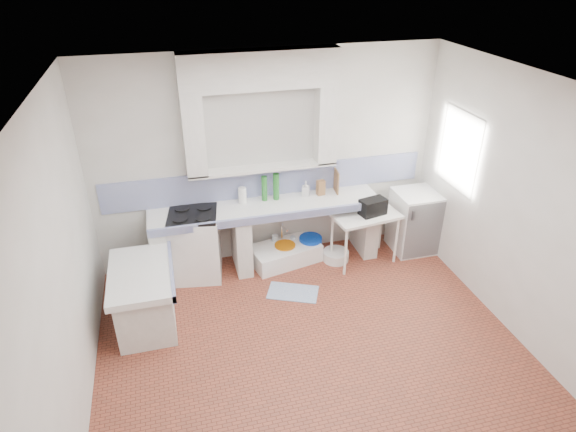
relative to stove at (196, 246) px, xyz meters
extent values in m
plane|color=brown|center=(1.05, -1.70, -0.44)|extent=(4.50, 4.50, 0.00)
plane|color=silver|center=(1.05, -1.70, 2.36)|extent=(4.50, 4.50, 0.00)
plane|color=silver|center=(1.05, 0.30, 0.96)|extent=(4.50, 0.00, 4.50)
plane|color=silver|center=(1.05, -3.70, 0.96)|extent=(4.50, 0.00, 4.50)
plane|color=silver|center=(-1.20, -1.70, 0.96)|extent=(0.00, 4.50, 4.50)
plane|color=silver|center=(3.30, -1.70, 0.96)|extent=(0.00, 4.50, 4.50)
cube|color=silver|center=(0.95, 0.17, 2.14)|extent=(1.90, 0.25, 0.45)
cube|color=#321E10|center=(3.47, -0.50, 1.16)|extent=(0.35, 0.86, 1.06)
cube|color=white|center=(3.33, -0.50, 1.54)|extent=(0.01, 0.84, 0.24)
cube|color=white|center=(0.95, 0.00, 0.42)|extent=(3.00, 0.60, 0.08)
cube|color=navy|center=(0.95, -0.28, 0.42)|extent=(3.00, 0.04, 0.10)
cube|color=silver|center=(-0.45, 0.00, -0.03)|extent=(0.20, 0.55, 0.82)
cube|color=silver|center=(0.60, 0.00, -0.03)|extent=(0.20, 0.55, 0.82)
cube|color=silver|center=(2.35, 0.00, -0.03)|extent=(0.20, 0.55, 0.82)
cube|color=white|center=(-0.65, -0.80, 0.22)|extent=(0.70, 1.10, 0.08)
cube|color=silver|center=(-0.65, -0.80, -0.13)|extent=(0.60, 1.00, 0.62)
cube|color=navy|center=(-0.32, -0.80, 0.22)|extent=(0.04, 1.10, 0.10)
cube|color=navy|center=(1.05, 0.28, 0.66)|extent=(4.27, 0.03, 0.40)
cube|color=white|center=(0.00, 0.00, 0.00)|extent=(0.71, 0.69, 0.88)
cube|color=white|center=(1.19, -0.01, -0.33)|extent=(1.01, 0.69, 0.22)
cube|color=white|center=(2.23, -0.27, -0.07)|extent=(0.93, 0.60, 0.04)
cube|color=white|center=(3.03, -0.14, 0.00)|extent=(0.57, 0.57, 0.88)
cylinder|color=#A92E12|center=(0.87, 0.01, -0.31)|extent=(0.29, 0.29, 0.25)
cylinder|color=#CA6806|center=(1.19, -0.01, -0.31)|extent=(0.34, 0.34, 0.27)
cylinder|color=#0633AB|center=(1.57, 0.04, -0.29)|extent=(0.38, 0.38, 0.30)
cylinder|color=white|center=(1.88, -0.16, -0.37)|extent=(0.39, 0.39, 0.14)
cylinder|color=silver|center=(1.09, 0.15, -0.27)|extent=(0.12, 0.12, 0.34)
cylinder|color=silver|center=(1.34, 0.14, -0.30)|extent=(0.09, 0.09, 0.28)
cube|color=black|center=(2.31, -0.28, 0.40)|extent=(0.38, 0.26, 0.22)
cylinder|color=#226F25|center=(0.96, 0.15, 0.63)|extent=(0.08, 0.08, 0.34)
cylinder|color=#226F25|center=(1.11, 0.14, 0.64)|extent=(0.09, 0.09, 0.36)
cube|color=olive|center=(1.72, 0.12, 0.56)|extent=(0.11, 0.10, 0.21)
cube|color=olive|center=(1.95, 0.15, 0.62)|extent=(0.05, 0.23, 0.31)
cylinder|color=white|center=(0.66, 0.15, 0.57)|extent=(0.12, 0.12, 0.21)
imported|color=white|center=(1.51, 0.14, 0.56)|extent=(0.12, 0.12, 0.20)
cube|color=#436698|center=(1.11, -0.72, -0.43)|extent=(0.71, 0.58, 0.01)
camera|label=1|loc=(-0.21, -5.46, 3.37)|focal=30.48mm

